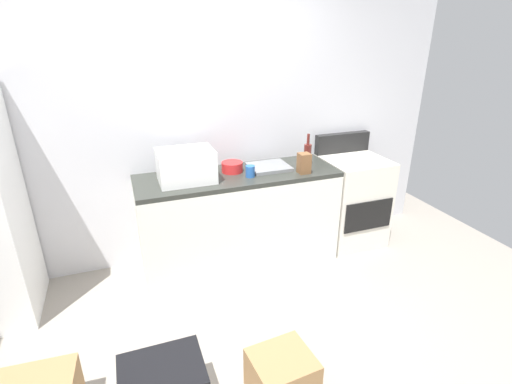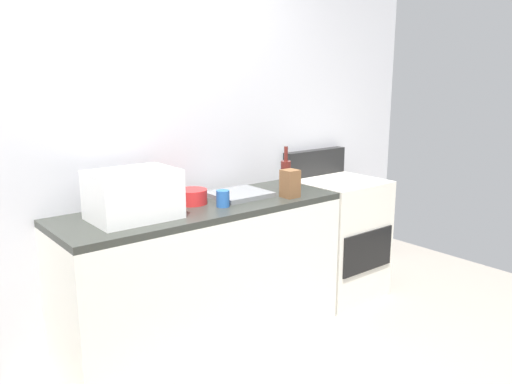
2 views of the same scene
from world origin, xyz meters
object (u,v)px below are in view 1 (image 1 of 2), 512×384
(microwave, at_px, (186,166))
(coffee_mug, at_px, (250,171))
(cardboard_box_medium, at_px, (282,376))
(stove_oven, at_px, (351,199))
(knife_block, at_px, (304,163))
(mixing_bowl, at_px, (232,167))
(wine_bottle, at_px, (308,154))

(microwave, bearing_deg, coffee_mug, -9.66)
(cardboard_box_medium, bearing_deg, microwave, 99.16)
(stove_oven, xyz_separation_m, knife_block, (-0.66, -0.18, 0.52))
(stove_oven, relative_size, microwave, 2.39)
(coffee_mug, height_order, mixing_bowl, coffee_mug)
(microwave, height_order, mixing_bowl, microwave)
(wine_bottle, bearing_deg, mixing_bowl, 175.08)
(wine_bottle, xyz_separation_m, cardboard_box_medium, (-0.90, -1.52, -0.86))
(stove_oven, relative_size, coffee_mug, 11.00)
(wine_bottle, height_order, cardboard_box_medium, wine_bottle)
(wine_bottle, height_order, coffee_mug, wine_bottle)
(stove_oven, bearing_deg, mixing_bowl, 177.05)
(microwave, bearing_deg, mixing_bowl, 11.69)
(knife_block, distance_m, cardboard_box_medium, 1.76)
(microwave, height_order, knife_block, microwave)
(stove_oven, height_order, mixing_bowl, stove_oven)
(stove_oven, relative_size, mixing_bowl, 5.79)
(knife_block, height_order, cardboard_box_medium, knife_block)
(microwave, bearing_deg, cardboard_box_medium, -80.84)
(wine_bottle, bearing_deg, cardboard_box_medium, -120.76)
(cardboard_box_medium, bearing_deg, coffee_mug, 78.17)
(coffee_mug, bearing_deg, microwave, 170.34)
(stove_oven, bearing_deg, knife_block, -164.49)
(microwave, distance_m, wine_bottle, 1.14)
(knife_block, bearing_deg, cardboard_box_medium, -120.17)
(stove_oven, relative_size, knife_block, 6.11)
(stove_oven, xyz_separation_m, mixing_bowl, (-1.25, 0.06, 0.48))
(coffee_mug, bearing_deg, wine_bottle, 10.87)
(stove_oven, xyz_separation_m, wine_bottle, (-0.53, 0.00, 0.54))
(stove_oven, distance_m, cardboard_box_medium, 2.11)
(coffee_mug, bearing_deg, knife_block, -8.18)
(knife_block, bearing_deg, microwave, 171.04)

